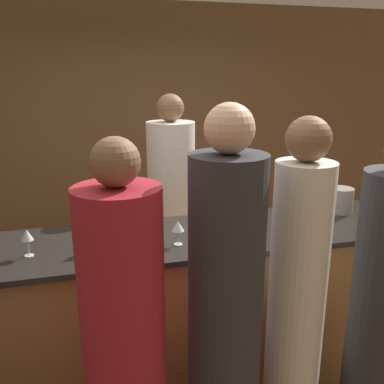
# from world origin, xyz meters

# --- Properties ---
(ground_plane) EXTENTS (14.00, 14.00, 0.00)m
(ground_plane) POSITION_xyz_m (0.00, 0.00, 0.00)
(ground_plane) COLOR brown
(back_wall) EXTENTS (8.00, 0.06, 2.80)m
(back_wall) POSITION_xyz_m (0.00, 2.32, 1.40)
(back_wall) COLOR brown
(back_wall) RESTS_ON ground_plane
(bar_counter) EXTENTS (2.93, 0.74, 1.08)m
(bar_counter) POSITION_xyz_m (0.00, 0.00, 0.54)
(bar_counter) COLOR #996638
(bar_counter) RESTS_ON ground_plane
(bartender) EXTENTS (0.39, 0.39, 1.92)m
(bartender) POSITION_xyz_m (0.04, 0.83, 0.89)
(bartender) COLOR silver
(bartender) RESTS_ON ground_plane
(guest_2) EXTENTS (0.30, 0.30, 1.89)m
(guest_2) POSITION_xyz_m (0.37, -0.67, 0.90)
(guest_2) COLOR silver
(guest_2) RESTS_ON ground_plane
(guest_3) EXTENTS (0.35, 0.35, 1.96)m
(guest_3) POSITION_xyz_m (-0.06, -0.78, 0.92)
(guest_3) COLOR #2D2D33
(guest_3) RESTS_ON ground_plane
(guest_4) EXTENTS (0.36, 0.36, 1.85)m
(guest_4) POSITION_xyz_m (-0.54, -0.81, 0.86)
(guest_4) COLOR maroon
(guest_4) RESTS_ON ground_plane
(wine_bottle_0) EXTENTS (0.07, 0.07, 0.27)m
(wine_bottle_0) POSITION_xyz_m (0.27, -0.07, 1.19)
(wine_bottle_0) COLOR black
(wine_bottle_0) RESTS_ON bar_counter
(ice_bucket) EXTENTS (0.18, 0.18, 0.18)m
(ice_bucket) POSITION_xyz_m (1.16, 0.15, 1.17)
(ice_bucket) COLOR #9E9993
(ice_bucket) RESTS_ON bar_counter
(wine_glass_0) EXTENTS (0.07, 0.07, 0.15)m
(wine_glass_0) POSITION_xyz_m (-0.14, -0.14, 1.20)
(wine_glass_0) COLOR silver
(wine_glass_0) RESTS_ON bar_counter
(wine_glass_1) EXTENTS (0.07, 0.07, 0.16)m
(wine_glass_1) POSITION_xyz_m (-0.98, -0.08, 1.20)
(wine_glass_1) COLOR silver
(wine_glass_1) RESTS_ON bar_counter
(wine_glass_2) EXTENTS (0.07, 0.07, 0.15)m
(wine_glass_2) POSITION_xyz_m (-0.64, -0.12, 1.19)
(wine_glass_2) COLOR silver
(wine_glass_2) RESTS_ON bar_counter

